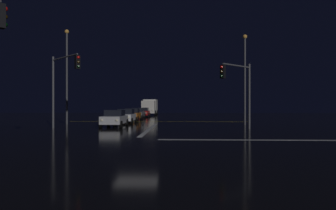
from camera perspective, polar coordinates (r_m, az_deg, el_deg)
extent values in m
cube|color=black|center=(18.61, -5.76, -6.43)|extent=(120.00, 120.00, 0.10)
cube|color=white|center=(26.58, -3.36, -4.37)|extent=(0.35, 13.79, 0.01)
cube|color=yellow|center=(38.12, -1.69, -3.03)|extent=(22.00, 0.15, 0.01)
cube|color=white|center=(19.27, 19.18, -6.05)|extent=(13.79, 0.40, 0.01)
cube|color=#B7B7BC|center=(29.42, -9.75, -2.64)|extent=(1.80, 4.20, 0.70)
cube|color=black|center=(29.59, -9.67, -1.42)|extent=(1.60, 2.00, 0.55)
cylinder|color=black|center=(27.74, -8.58, -3.53)|extent=(0.22, 0.64, 0.64)
cylinder|color=black|center=(28.13, -12.20, -3.48)|extent=(0.22, 0.64, 0.64)
cylinder|color=black|center=(30.79, -7.51, -3.17)|extent=(0.22, 0.64, 0.64)
cylinder|color=black|center=(31.14, -10.78, -3.14)|extent=(0.22, 0.64, 0.64)
sphere|color=#F9EFC6|center=(27.21, -9.33, -2.75)|extent=(0.22, 0.22, 0.22)
sphere|color=#F9EFC6|center=(27.50, -11.98, -2.73)|extent=(0.22, 0.22, 0.22)
cube|color=silver|center=(35.09, -7.71, -2.21)|extent=(1.80, 4.20, 0.70)
cube|color=black|center=(35.27, -7.65, -1.18)|extent=(1.60, 2.00, 0.55)
cylinder|color=black|center=(33.44, -6.64, -2.92)|extent=(0.22, 0.64, 0.64)
cylinder|color=black|center=(33.76, -9.67, -2.89)|extent=(0.22, 0.64, 0.64)
cylinder|color=black|center=(36.50, -5.90, -2.67)|extent=(0.22, 0.64, 0.64)
cylinder|color=black|center=(36.79, -8.68, -2.65)|extent=(0.22, 0.64, 0.64)
sphere|color=#F9EFC6|center=(32.90, -7.23, -2.27)|extent=(0.22, 0.22, 0.22)
sphere|color=#F9EFC6|center=(33.13, -9.45, -2.25)|extent=(0.22, 0.22, 0.22)
cube|color=#C66014|center=(40.67, -6.52, -1.90)|extent=(1.80, 4.20, 0.70)
cube|color=black|center=(40.85, -6.48, -1.01)|extent=(1.60, 2.00, 0.55)
cylinder|color=black|center=(39.02, -5.56, -2.50)|extent=(0.22, 0.64, 0.64)
cylinder|color=black|center=(39.30, -8.16, -2.48)|extent=(0.22, 0.64, 0.64)
cylinder|color=black|center=(42.09, -4.99, -2.31)|extent=(0.22, 0.64, 0.64)
cylinder|color=black|center=(42.35, -7.41, -2.30)|extent=(0.22, 0.64, 0.64)
sphere|color=#F9EFC6|center=(38.47, -6.04, -1.94)|extent=(0.22, 0.22, 0.22)
sphere|color=#F9EFC6|center=(38.68, -7.95, -1.92)|extent=(0.22, 0.22, 0.22)
cube|color=slate|center=(46.65, -5.56, -1.65)|extent=(1.80, 4.20, 0.70)
cube|color=black|center=(46.84, -5.53, -0.88)|extent=(1.60, 2.00, 0.55)
cylinder|color=black|center=(45.01, -4.69, -2.16)|extent=(0.22, 0.64, 0.64)
cylinder|color=black|center=(45.26, -6.95, -2.15)|extent=(0.22, 0.64, 0.64)
cylinder|color=black|center=(48.09, -4.25, -2.02)|extent=(0.22, 0.64, 0.64)
cylinder|color=black|center=(48.32, -6.37, -2.01)|extent=(0.22, 0.64, 0.64)
sphere|color=#F9EFC6|center=(44.47, -5.10, -1.67)|extent=(0.22, 0.22, 0.22)
sphere|color=#F9EFC6|center=(44.65, -6.75, -1.66)|extent=(0.22, 0.22, 0.22)
cube|color=maroon|center=(52.86, -4.49, -1.45)|extent=(1.80, 4.20, 0.70)
cube|color=black|center=(53.05, -4.47, -0.77)|extent=(1.60, 2.00, 0.55)
cylinder|color=black|center=(51.23, -3.69, -1.89)|extent=(0.22, 0.64, 0.64)
cylinder|color=black|center=(51.45, -5.69, -1.88)|extent=(0.22, 0.64, 0.64)
cylinder|color=black|center=(54.32, -3.36, -1.78)|extent=(0.22, 0.64, 0.64)
cylinder|color=black|center=(54.52, -5.24, -1.77)|extent=(0.22, 0.64, 0.64)
sphere|color=#F9EFC6|center=(50.68, -4.04, -1.46)|extent=(0.22, 0.22, 0.22)
sphere|color=#F9EFC6|center=(50.84, -5.50, -1.45)|extent=(0.22, 0.22, 0.22)
cube|color=beige|center=(57.58, -3.60, -0.37)|extent=(2.40, 2.20, 2.30)
cube|color=silver|center=(62.06, -3.18, -0.21)|extent=(2.40, 5.00, 2.60)
cylinder|color=black|center=(58.09, -2.36, -1.50)|extent=(0.28, 0.96, 0.96)
cylinder|color=black|center=(58.33, -4.71, -1.50)|extent=(0.28, 0.96, 0.96)
cylinder|color=black|center=(62.77, -2.02, -1.39)|extent=(0.28, 0.96, 0.96)
cylinder|color=black|center=(62.99, -4.20, -1.38)|extent=(0.28, 0.96, 0.96)
sphere|color=#F9EFC6|center=(56.36, -2.85, -0.99)|extent=(0.26, 0.26, 0.26)
sphere|color=#F9EFC6|center=(56.54, -4.57, -0.99)|extent=(0.26, 0.26, 0.26)
cylinder|color=#4C4C51|center=(28.97, -20.19, 2.16)|extent=(0.18, 0.18, 6.24)
cylinder|color=#4C4C51|center=(27.16, -18.34, 8.27)|extent=(3.27, 3.27, 0.12)
cube|color=black|center=(25.07, -16.19, 7.52)|extent=(0.46, 0.46, 1.05)
sphere|color=red|center=(24.97, -16.02, 8.35)|extent=(0.22, 0.22, 0.22)
sphere|color=black|center=(24.92, -16.02, 7.56)|extent=(0.22, 0.22, 0.22)
sphere|color=black|center=(24.88, -16.02, 6.78)|extent=(0.22, 0.22, 0.22)
cube|color=black|center=(15.72, -28.14, 14.10)|extent=(0.46, 0.46, 1.05)
sphere|color=red|center=(15.85, -27.56, 15.27)|extent=(0.22, 0.22, 0.22)
sphere|color=black|center=(15.76, -27.56, 14.06)|extent=(0.22, 0.22, 0.22)
sphere|color=black|center=(15.68, -27.56, 12.84)|extent=(0.22, 0.22, 0.22)
cylinder|color=#4C4C51|center=(27.43, 14.60, 1.53)|extent=(0.18, 0.18, 5.52)
cylinder|color=#4C4C51|center=(26.09, 12.42, 7.03)|extent=(2.68, 2.68, 0.12)
cube|color=black|center=(24.54, 9.96, 6.00)|extent=(0.46, 0.46, 1.05)
sphere|color=red|center=(24.45, 9.73, 6.83)|extent=(0.22, 0.22, 0.22)
sphere|color=black|center=(24.41, 9.73, 6.03)|extent=(0.22, 0.22, 0.22)
sphere|color=black|center=(24.38, 9.73, 5.22)|extent=(0.22, 0.22, 0.22)
cylinder|color=#424247|center=(32.74, 13.83, 4.15)|extent=(0.20, 0.20, 8.79)
sphere|color=#F9AD47|center=(33.38, 13.84, 12.00)|extent=(0.44, 0.44, 0.44)
cylinder|color=#424247|center=(34.16, -17.96, 4.54)|extent=(0.20, 0.20, 9.46)
sphere|color=#F9AD47|center=(34.89, -17.96, 12.60)|extent=(0.44, 0.44, 0.44)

